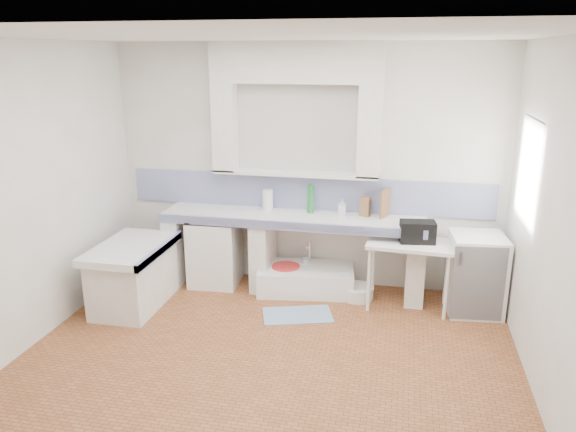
% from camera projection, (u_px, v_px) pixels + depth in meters
% --- Properties ---
extents(floor, '(4.50, 4.50, 0.00)m').
position_uv_depth(floor, '(265.00, 365.00, 4.92)').
color(floor, brown).
rests_on(floor, ground).
extents(ceiling, '(4.50, 4.50, 0.00)m').
position_uv_depth(ceiling, '(260.00, 35.00, 4.13)').
color(ceiling, white).
rests_on(ceiling, ground).
extents(wall_back, '(4.50, 0.00, 4.50)m').
position_uv_depth(wall_back, '(306.00, 167.00, 6.40)').
color(wall_back, white).
rests_on(wall_back, ground).
extents(wall_front, '(4.50, 0.00, 4.50)m').
position_uv_depth(wall_front, '(158.00, 330.00, 2.65)').
color(wall_front, white).
rests_on(wall_front, ground).
extents(wall_left, '(0.00, 4.50, 4.50)m').
position_uv_depth(wall_left, '(21.00, 200.00, 4.97)').
color(wall_left, white).
rests_on(wall_left, ground).
extents(wall_right, '(0.00, 4.50, 4.50)m').
position_uv_depth(wall_right, '(558.00, 233.00, 4.08)').
color(wall_right, white).
rests_on(wall_right, ground).
extents(alcove_mass, '(1.90, 0.25, 0.45)m').
position_uv_depth(alcove_mass, '(296.00, 62.00, 5.97)').
color(alcove_mass, white).
rests_on(alcove_mass, ground).
extents(window_frame, '(0.35, 0.86, 1.06)m').
position_uv_depth(window_frame, '(549.00, 174.00, 5.11)').
color(window_frame, '#331F10').
rests_on(window_frame, ground).
extents(lace_valance, '(0.01, 0.84, 0.24)m').
position_uv_depth(lace_valance, '(537.00, 132.00, 5.03)').
color(lace_valance, white).
rests_on(lace_valance, ground).
extents(counter_slab, '(3.00, 0.60, 0.08)m').
position_uv_depth(counter_slab, '(292.00, 219.00, 6.29)').
color(counter_slab, white).
rests_on(counter_slab, ground).
extents(counter_lip, '(3.00, 0.04, 0.10)m').
position_uv_depth(counter_lip, '(287.00, 226.00, 6.03)').
color(counter_lip, navy).
rests_on(counter_lip, ground).
extents(counter_pier_left, '(0.20, 0.55, 0.82)m').
position_uv_depth(counter_pier_left, '(179.00, 247.00, 6.70)').
color(counter_pier_left, white).
rests_on(counter_pier_left, ground).
extents(counter_pier_mid, '(0.20, 0.55, 0.82)m').
position_uv_depth(counter_pier_mid, '(263.00, 253.00, 6.49)').
color(counter_pier_mid, white).
rests_on(counter_pier_mid, ground).
extents(counter_pier_right, '(0.20, 0.55, 0.82)m').
position_uv_depth(counter_pier_right, '(415.00, 265.00, 6.14)').
color(counter_pier_right, white).
rests_on(counter_pier_right, ground).
extents(peninsula_top, '(0.70, 1.10, 0.08)m').
position_uv_depth(peninsula_top, '(131.00, 249.00, 5.92)').
color(peninsula_top, white).
rests_on(peninsula_top, ground).
extents(peninsula_base, '(0.60, 1.00, 0.62)m').
position_uv_depth(peninsula_base, '(134.00, 279.00, 6.02)').
color(peninsula_base, white).
rests_on(peninsula_base, ground).
extents(peninsula_lip, '(0.04, 1.10, 0.10)m').
position_uv_depth(peninsula_lip, '(160.00, 251.00, 5.85)').
color(peninsula_lip, navy).
rests_on(peninsula_lip, ground).
extents(backsplash, '(4.27, 0.03, 0.40)m').
position_uv_depth(backsplash, '(305.00, 193.00, 6.47)').
color(backsplash, navy).
rests_on(backsplash, ground).
extents(stove, '(0.59, 0.57, 0.79)m').
position_uv_depth(stove, '(215.00, 252.00, 6.58)').
color(stove, white).
rests_on(stove, ground).
extents(sink, '(1.16, 0.73, 0.26)m').
position_uv_depth(sink, '(306.00, 280.00, 6.44)').
color(sink, white).
rests_on(sink, ground).
extents(side_table, '(0.92, 0.55, 0.04)m').
position_uv_depth(side_table, '(408.00, 275.00, 5.95)').
color(side_table, white).
rests_on(side_table, ground).
extents(fridge, '(0.60, 0.60, 0.85)m').
position_uv_depth(fridge, '(475.00, 274.00, 5.85)').
color(fridge, white).
rests_on(fridge, ground).
extents(bucket_red, '(0.37, 0.37, 0.31)m').
position_uv_depth(bucket_red, '(286.00, 278.00, 6.44)').
color(bucket_red, red).
rests_on(bucket_red, ground).
extents(bucket_orange, '(0.29, 0.29, 0.25)m').
position_uv_depth(bucket_orange, '(303.00, 282.00, 6.40)').
color(bucket_orange, '#C57A21').
rests_on(bucket_orange, ground).
extents(bucket_blue, '(0.33, 0.33, 0.27)m').
position_uv_depth(bucket_blue, '(340.00, 284.00, 6.31)').
color(bucket_blue, blue).
rests_on(bucket_blue, ground).
extents(basin_white, '(0.45, 0.45, 0.14)m').
position_uv_depth(basin_white, '(357.00, 292.00, 6.25)').
color(basin_white, white).
rests_on(basin_white, ground).
extents(water_bottle_a, '(0.12, 0.12, 0.34)m').
position_uv_depth(water_bottle_a, '(306.00, 272.00, 6.57)').
color(water_bottle_a, silver).
rests_on(water_bottle_a, ground).
extents(water_bottle_b, '(0.08, 0.08, 0.29)m').
position_uv_depth(water_bottle_b, '(316.00, 274.00, 6.58)').
color(water_bottle_b, silver).
rests_on(water_bottle_b, ground).
extents(black_bag, '(0.39, 0.25, 0.23)m').
position_uv_depth(black_bag, '(417.00, 232.00, 5.82)').
color(black_bag, black).
rests_on(black_bag, side_table).
extents(green_bottle_a, '(0.08, 0.08, 0.33)m').
position_uv_depth(green_bottle_a, '(310.00, 199.00, 6.34)').
color(green_bottle_a, '#1F7431').
rests_on(green_bottle_a, counter_slab).
extents(green_bottle_b, '(0.08, 0.08, 0.29)m').
position_uv_depth(green_bottle_b, '(310.00, 201.00, 6.35)').
color(green_bottle_b, '#1F7431').
rests_on(green_bottle_b, counter_slab).
extents(knife_block, '(0.13, 0.11, 0.22)m').
position_uv_depth(knife_block, '(365.00, 206.00, 6.23)').
color(knife_block, olive).
rests_on(knife_block, counter_slab).
extents(cutting_board, '(0.10, 0.23, 0.32)m').
position_uv_depth(cutting_board, '(385.00, 203.00, 6.17)').
color(cutting_board, olive).
rests_on(cutting_board, counter_slab).
extents(paper_towel, '(0.16, 0.16, 0.24)m').
position_uv_depth(paper_towel, '(268.00, 200.00, 6.45)').
color(paper_towel, white).
rests_on(paper_towel, counter_slab).
extents(soap_bottle, '(0.08, 0.09, 0.18)m').
position_uv_depth(soap_bottle, '(342.00, 207.00, 6.29)').
color(soap_bottle, white).
rests_on(soap_bottle, counter_slab).
extents(rug, '(0.81, 0.61, 0.01)m').
position_uv_depth(rug, '(297.00, 315.00, 5.85)').
color(rug, '#2F5C8B').
rests_on(rug, ground).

